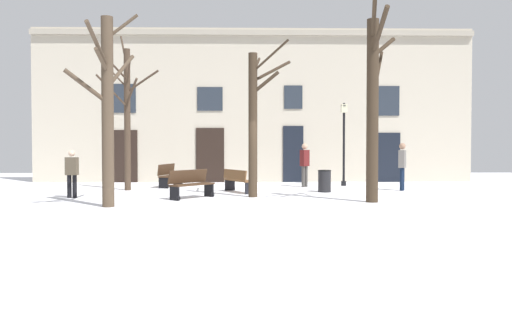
{
  "coord_description": "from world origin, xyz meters",
  "views": [
    {
      "loc": [
        -0.32,
        -15.22,
        1.69
      ],
      "look_at": [
        0.0,
        1.66,
        1.22
      ],
      "focal_mm": 35.31,
      "sensor_mm": 36.0,
      "label": 1
    }
  ],
  "objects_px": {
    "streetlamp": "(344,135)",
    "person_near_bench": "(72,172)",
    "tree_center": "(127,113)",
    "bench_near_center_tree": "(170,175)",
    "litter_bin": "(324,181)",
    "person_by_shop_door": "(305,163)",
    "tree_left_of_center": "(107,106)",
    "tree_right_of_center": "(254,119)",
    "person_strolling": "(402,164)",
    "bench_near_lamp": "(238,180)",
    "tree_near_facade": "(373,103)",
    "bench_facing_shops": "(191,184)"
  },
  "relations": [
    {
      "from": "person_strolling",
      "to": "bench_near_lamp",
      "type": "bearing_deg",
      "value": 123.89
    },
    {
      "from": "tree_right_of_center",
      "to": "streetlamp",
      "type": "height_order",
      "value": "tree_right_of_center"
    },
    {
      "from": "bench_facing_shops",
      "to": "litter_bin",
      "type": "bearing_deg",
      "value": -24.5
    },
    {
      "from": "tree_center",
      "to": "streetlamp",
      "type": "height_order",
      "value": "tree_center"
    },
    {
      "from": "litter_bin",
      "to": "person_by_shop_door",
      "type": "relative_size",
      "value": 0.45
    },
    {
      "from": "tree_near_facade",
      "to": "tree_left_of_center",
      "type": "xyz_separation_m",
      "value": [
        -7.63,
        -1.01,
        -0.18
      ]
    },
    {
      "from": "bench_near_lamp",
      "to": "person_by_shop_door",
      "type": "height_order",
      "value": "person_by_shop_door"
    },
    {
      "from": "tree_right_of_center",
      "to": "litter_bin",
      "type": "distance_m",
      "value": 3.81
    },
    {
      "from": "tree_right_of_center",
      "to": "bench_near_center_tree",
      "type": "bearing_deg",
      "value": 128.98
    },
    {
      "from": "tree_left_of_center",
      "to": "tree_right_of_center",
      "type": "distance_m",
      "value": 4.89
    },
    {
      "from": "streetlamp",
      "to": "bench_near_lamp",
      "type": "xyz_separation_m",
      "value": [
        -4.44,
        -2.95,
        -1.73
      ]
    },
    {
      "from": "tree_left_of_center",
      "to": "bench_facing_shops",
      "type": "height_order",
      "value": "tree_left_of_center"
    },
    {
      "from": "tree_right_of_center",
      "to": "person_strolling",
      "type": "height_order",
      "value": "tree_right_of_center"
    },
    {
      "from": "tree_center",
      "to": "tree_left_of_center",
      "type": "bearing_deg",
      "value": -82.35
    },
    {
      "from": "person_strolling",
      "to": "person_by_shop_door",
      "type": "xyz_separation_m",
      "value": [
        -3.51,
        1.74,
        -0.0
      ]
    },
    {
      "from": "bench_near_center_tree",
      "to": "bench_near_lamp",
      "type": "bearing_deg",
      "value": -119.42
    },
    {
      "from": "tree_near_facade",
      "to": "person_by_shop_door",
      "type": "bearing_deg",
      "value": 103.74
    },
    {
      "from": "streetlamp",
      "to": "bench_facing_shops",
      "type": "height_order",
      "value": "streetlamp"
    },
    {
      "from": "person_near_bench",
      "to": "tree_left_of_center",
      "type": "bearing_deg",
      "value": -46.84
    },
    {
      "from": "person_by_shop_door",
      "to": "bench_near_lamp",
      "type": "bearing_deg",
      "value": -4.94
    },
    {
      "from": "litter_bin",
      "to": "person_strolling",
      "type": "bearing_deg",
      "value": 10.39
    },
    {
      "from": "streetlamp",
      "to": "person_near_bench",
      "type": "height_order",
      "value": "streetlamp"
    },
    {
      "from": "bench_facing_shops",
      "to": "person_near_bench",
      "type": "distance_m",
      "value": 3.92
    },
    {
      "from": "tree_left_of_center",
      "to": "person_near_bench",
      "type": "distance_m",
      "value": 3.64
    },
    {
      "from": "streetlamp",
      "to": "person_near_bench",
      "type": "distance_m",
      "value": 11.03
    },
    {
      "from": "tree_left_of_center",
      "to": "bench_near_center_tree",
      "type": "bearing_deg",
      "value": 84.63
    },
    {
      "from": "litter_bin",
      "to": "person_by_shop_door",
      "type": "bearing_deg",
      "value": 101.4
    },
    {
      "from": "litter_bin",
      "to": "person_near_bench",
      "type": "height_order",
      "value": "person_near_bench"
    },
    {
      "from": "tree_near_facade",
      "to": "bench_near_center_tree",
      "type": "height_order",
      "value": "tree_near_facade"
    },
    {
      "from": "tree_right_of_center",
      "to": "person_near_bench",
      "type": "xyz_separation_m",
      "value": [
        -5.94,
        -0.18,
        -1.72
      ]
    },
    {
      "from": "tree_right_of_center",
      "to": "person_near_bench",
      "type": "bearing_deg",
      "value": -178.3
    },
    {
      "from": "tree_right_of_center",
      "to": "person_near_bench",
      "type": "height_order",
      "value": "tree_right_of_center"
    },
    {
      "from": "streetlamp",
      "to": "tree_left_of_center",
      "type": "bearing_deg",
      "value": -137.56
    },
    {
      "from": "person_near_bench",
      "to": "person_by_shop_door",
      "type": "height_order",
      "value": "person_by_shop_door"
    },
    {
      "from": "tree_center",
      "to": "bench_near_center_tree",
      "type": "bearing_deg",
      "value": 50.79
    },
    {
      "from": "tree_near_facade",
      "to": "tree_right_of_center",
      "type": "distance_m",
      "value": 3.91
    },
    {
      "from": "tree_left_of_center",
      "to": "bench_facing_shops",
      "type": "relative_size",
      "value": 3.46
    },
    {
      "from": "person_by_shop_door",
      "to": "bench_near_center_tree",
      "type": "bearing_deg",
      "value": -48.15
    },
    {
      "from": "tree_center",
      "to": "streetlamp",
      "type": "xyz_separation_m",
      "value": [
        8.69,
        2.05,
        -0.79
      ]
    },
    {
      "from": "tree_near_facade",
      "to": "litter_bin",
      "type": "distance_m",
      "value": 4.34
    },
    {
      "from": "bench_near_center_tree",
      "to": "litter_bin",
      "type": "bearing_deg",
      "value": -100.54
    },
    {
      "from": "tree_left_of_center",
      "to": "bench_near_lamp",
      "type": "xyz_separation_m",
      "value": [
        3.55,
        4.35,
        -2.35
      ]
    },
    {
      "from": "streetlamp",
      "to": "person_strolling",
      "type": "relative_size",
      "value": 1.96
    },
    {
      "from": "tree_left_of_center",
      "to": "bench_near_lamp",
      "type": "relative_size",
      "value": 3.04
    },
    {
      "from": "bench_near_lamp",
      "to": "bench_near_center_tree",
      "type": "bearing_deg",
      "value": 20.34
    },
    {
      "from": "tree_left_of_center",
      "to": "bench_facing_shops",
      "type": "bearing_deg",
      "value": 47.36
    },
    {
      "from": "tree_center",
      "to": "person_strolling",
      "type": "bearing_deg",
      "value": -1.68
    },
    {
      "from": "tree_right_of_center",
      "to": "litter_bin",
      "type": "bearing_deg",
      "value": 33.82
    },
    {
      "from": "tree_right_of_center",
      "to": "tree_left_of_center",
      "type": "bearing_deg",
      "value": -147.24
    },
    {
      "from": "tree_right_of_center",
      "to": "bench_near_center_tree",
      "type": "height_order",
      "value": "tree_right_of_center"
    }
  ]
}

